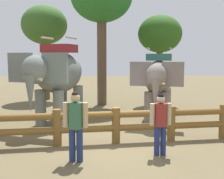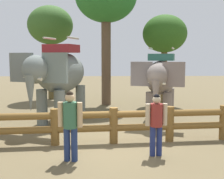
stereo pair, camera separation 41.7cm
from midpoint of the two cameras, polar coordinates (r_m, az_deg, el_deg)
The scene contains 8 objects.
ground_plane at distance 8.28m, azimuth -0.59°, elevation -11.01°, with size 60.00×60.00×0.00m, color brown.
log_fence at distance 8.22m, azimuth -0.64°, elevation -6.77°, with size 6.98×0.79×1.05m.
elephant_near_left at distance 10.89m, azimuth -12.19°, elevation 2.93°, with size 2.75×3.91×3.28m.
elephant_center at distance 11.41m, azimuth 8.39°, elevation 2.08°, with size 2.31×3.46×2.90m.
tourist_woman_in_black at distance 6.78m, azimuth -9.19°, elevation -6.43°, with size 0.60×0.38×1.70m.
tourist_man_in_blue at distance 7.23m, azimuth 8.20°, elevation -6.14°, with size 0.56×0.33×1.59m.
tree_back_center at distance 17.26m, azimuth -14.26°, elevation 12.27°, with size 2.65×2.65×5.52m.
tree_far_right at distance 15.20m, azimuth 8.92°, elevation 10.87°, with size 2.30×2.30×4.72m.
Camera 1 is at (-0.71, -7.87, 2.50)m, focal length 44.96 mm.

